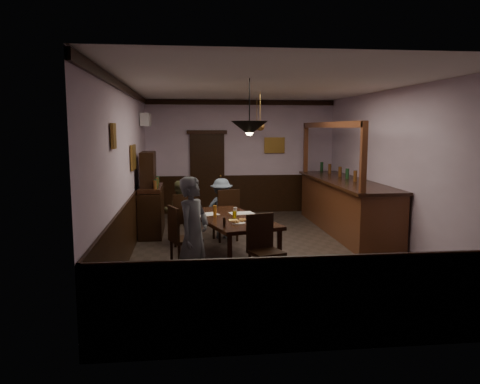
{
  "coord_description": "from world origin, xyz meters",
  "views": [
    {
      "loc": [
        -1.44,
        -8.39,
        2.27
      ],
      "look_at": [
        -0.52,
        -0.34,
        1.15
      ],
      "focal_mm": 35.0,
      "sensor_mm": 36.0,
      "label": 1
    }
  ],
  "objects": [
    {
      "name": "saucer",
      "position": [
        -0.24,
        -0.98,
        0.76
      ],
      "size": [
        0.15,
        0.15,
        0.01
      ],
      "primitive_type": "cylinder",
      "color": "white",
      "rests_on": "dining_table"
    },
    {
      "name": "person_seated_right",
      "position": [
        -0.74,
        1.07,
        0.62
      ],
      "size": [
        0.81,
        0.47,
        1.24
      ],
      "primitive_type": "imported",
      "rotation": [
        0.0,
        0.0,
        3.15
      ],
      "color": "slate",
      "rests_on": "ground"
    },
    {
      "name": "newspaper_left",
      "position": [
        -1.12,
        -0.29,
        0.75
      ],
      "size": [
        0.51,
        0.45,
        0.01
      ],
      "primitive_type": "cube",
      "rotation": [
        0.0,
        0.0,
        0.43
      ],
      "color": "silver",
      "rests_on": "dining_table"
    },
    {
      "name": "coffee_cup",
      "position": [
        -0.27,
        -0.98,
        0.8
      ],
      "size": [
        0.1,
        0.1,
        0.07
      ],
      "primitive_type": "imported",
      "rotation": [
        0.0,
        0.0,
        0.29
      ],
      "color": "white",
      "rests_on": "saucer"
    },
    {
      "name": "pastry_plate",
      "position": [
        -0.63,
        -1.12,
        0.76
      ],
      "size": [
        0.22,
        0.22,
        0.01
      ],
      "primitive_type": "cylinder",
      "color": "white",
      "rests_on": "dining_table"
    },
    {
      "name": "chair_far_right",
      "position": [
        -0.66,
        0.79,
        0.58
      ],
      "size": [
        0.56,
        0.56,
        1.06
      ],
      "rotation": [
        0.0,
        0.0,
        3.41
      ],
      "color": "black",
      "rests_on": "ground"
    },
    {
      "name": "napkin",
      "position": [
        -0.69,
        -0.83,
        0.75
      ],
      "size": [
        0.19,
        0.19,
        0.0
      ],
      "primitive_type": "cube",
      "rotation": [
        0.0,
        0.0,
        0.29
      ],
      "color": "#DEB951",
      "rests_on": "dining_table"
    },
    {
      "name": "picture_left_large",
      "position": [
        -2.46,
        0.8,
        1.7
      ],
      "size": [
        0.04,
        0.62,
        0.48
      ],
      "color": "olive",
      "rests_on": "ground"
    },
    {
      "name": "room",
      "position": [
        0.0,
        0.0,
        1.5
      ],
      "size": [
        5.01,
        8.01,
        3.01
      ],
      "color": "#2D2621",
      "rests_on": "ground"
    },
    {
      "name": "pendant_brass_far",
      "position": [
        0.3,
        3.16,
        2.3
      ],
      "size": [
        0.2,
        0.2,
        0.81
      ],
      "color": "#BF8C3F",
      "rests_on": "ground"
    },
    {
      "name": "newspaper_right",
      "position": [
        -0.48,
        -0.25,
        0.75
      ],
      "size": [
        0.47,
        0.37,
        0.01
      ],
      "primitive_type": "cube",
      "rotation": [
        0.0,
        0.0,
        0.19
      ],
      "color": "silver",
      "rests_on": "dining_table"
    },
    {
      "name": "pendant_brass_mid",
      "position": [
        0.1,
        1.38,
        2.3
      ],
      "size": [
        0.2,
        0.2,
        0.81
      ],
      "color": "#BF8C3F",
      "rests_on": "ground"
    },
    {
      "name": "soda_can",
      "position": [
        -0.65,
        -0.66,
        0.81
      ],
      "size": [
        0.07,
        0.07,
        0.12
      ],
      "primitive_type": "cylinder",
      "color": "yellow",
      "rests_on": "dining_table"
    },
    {
      "name": "picture_back",
      "position": [
        0.9,
        3.96,
        1.8
      ],
      "size": [
        0.55,
        0.04,
        0.42
      ],
      "color": "olive",
      "rests_on": "ground"
    },
    {
      "name": "picture_left_small",
      "position": [
        -2.46,
        -1.6,
        2.15
      ],
      "size": [
        0.04,
        0.28,
        0.36
      ],
      "color": "olive",
      "rests_on": "ground"
    },
    {
      "name": "pepper_mill",
      "position": [
        -0.88,
        -1.33,
        0.82
      ],
      "size": [
        0.04,
        0.04,
        0.14
      ],
      "primitive_type": "cylinder",
      "color": "black",
      "rests_on": "dining_table"
    },
    {
      "name": "pendant_iron",
      "position": [
        -0.49,
        -1.31,
        2.26
      ],
      "size": [
        0.56,
        0.56,
        0.85
      ],
      "color": "black",
      "rests_on": "ground"
    },
    {
      "name": "ac_unit",
      "position": [
        -2.38,
        2.9,
        2.45
      ],
      "size": [
        0.2,
        0.85,
        0.3
      ],
      "color": "white",
      "rests_on": "ground"
    },
    {
      "name": "pastry_ring_a",
      "position": [
        -0.68,
        -1.11,
        0.79
      ],
      "size": [
        0.13,
        0.13,
        0.04
      ],
      "primitive_type": "torus",
      "color": "#C68C47",
      "rests_on": "pastry_plate"
    },
    {
      "name": "water_glass",
      "position": [
        -0.62,
        -0.46,
        0.82
      ],
      "size": [
        0.06,
        0.06,
        0.15
      ],
      "primitive_type": "cylinder",
      "color": "silver",
      "rests_on": "dining_table"
    },
    {
      "name": "pastry_ring_b",
      "position": [
        -0.56,
        -1.01,
        0.79
      ],
      "size": [
        0.13,
        0.13,
        0.04
      ],
      "primitive_type": "torus",
      "color": "#C68C47",
      "rests_on": "pastry_plate"
    },
    {
      "name": "beer_glass",
      "position": [
        -0.97,
        -0.52,
        0.85
      ],
      "size": [
        0.06,
        0.06,
        0.2
      ],
      "primitive_type": "cylinder",
      "color": "#BF721E",
      "rests_on": "dining_table"
    },
    {
      "name": "person_seated_left",
      "position": [
        -1.6,
        0.81,
        0.62
      ],
      "size": [
        0.6,
        0.47,
        1.24
      ],
      "primitive_type": "imported",
      "rotation": [
        0.0,
        0.0,
        3.15
      ],
      "color": "#515533",
      "rests_on": "ground"
    },
    {
      "name": "dining_table",
      "position": [
        -0.72,
        -0.54,
        0.69
      ],
      "size": [
        1.6,
        2.4,
        0.75
      ],
      "rotation": [
        0.0,
        0.0,
        0.29
      ],
      "color": "black",
      "rests_on": "ground"
    },
    {
      "name": "bar_counter",
      "position": [
        1.99,
        1.4,
        0.6
      ],
      "size": [
        0.99,
        4.26,
        2.39
      ],
      "color": "#4E2414",
      "rests_on": "ground"
    },
    {
      "name": "chair_far_left",
      "position": [
        -1.52,
        0.54,
        0.56
      ],
      "size": [
        0.53,
        0.53,
        1.02
      ],
      "rotation": [
        0.0,
        0.0,
        3.36
      ],
      "color": "black",
      "rests_on": "ground"
    },
    {
      "name": "chair_side",
      "position": [
        -1.55,
        -1.01,
        0.56
      ],
      "size": [
        0.58,
        0.58,
        1.03
      ],
      "rotation": [
        0.0,
        0.0,
        1.94
      ],
      "color": "black",
      "rests_on": "ground"
    },
    {
      "name": "door_back",
      "position": [
        -0.9,
        3.95,
        1.05
      ],
      "size": [
        0.9,
        0.06,
        2.1
      ],
      "primitive_type": "cube",
      "color": "black",
      "rests_on": "ground"
    },
    {
      "name": "person_standing",
      "position": [
        -1.36,
        -2.05,
        0.8
      ],
      "size": [
        0.64,
        0.7,
        1.61
      ],
      "primitive_type": "imported",
      "rotation": [
        0.0,
        0.0,
        1.0
      ],
      "color": "slate",
      "rests_on": "ground"
    },
    {
      "name": "sideboard",
      "position": [
        -2.21,
        1.57,
        0.71
      ],
      "size": [
        0.48,
        1.33,
        1.76
      ],
      "color": "black",
      "rests_on": "ground"
    },
    {
      "name": "chair_near",
      "position": [
        -0.34,
        -1.8,
        0.55
      ],
      "size": [
        0.56,
        0.56,
        1.01
      ],
      "rotation": [
        0.0,
        0.0,
        0.33
      ],
      "color": "black",
      "rests_on": "ground"
    }
  ]
}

